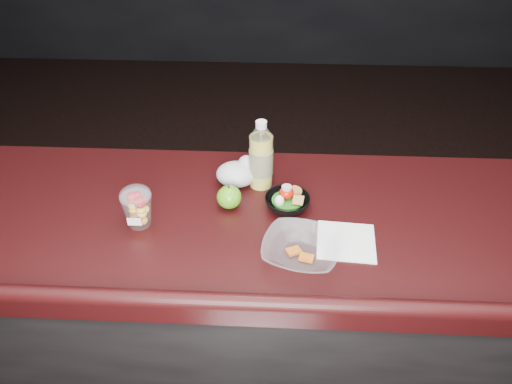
{
  "coord_description": "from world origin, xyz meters",
  "views": [
    {
      "loc": [
        0.07,
        -0.85,
        1.96
      ],
      "look_at": [
        0.01,
        0.31,
        1.1
      ],
      "focal_mm": 35.0,
      "sensor_mm": 36.0,
      "label": 1
    }
  ],
  "objects_px": {
    "snack_bowl": "(287,202)",
    "fruit_cup": "(137,206)",
    "lemonade_bottle": "(261,159)",
    "green_apple": "(229,197)",
    "takeout_bowl": "(301,250)"
  },
  "relations": [
    {
      "from": "green_apple",
      "to": "fruit_cup",
      "type": "bearing_deg",
      "value": -159.42
    },
    {
      "from": "lemonade_bottle",
      "to": "takeout_bowl",
      "type": "relative_size",
      "value": 0.92
    },
    {
      "from": "lemonade_bottle",
      "to": "takeout_bowl",
      "type": "bearing_deg",
      "value": -69.84
    },
    {
      "from": "fruit_cup",
      "to": "takeout_bowl",
      "type": "xyz_separation_m",
      "value": [
        0.47,
        -0.12,
        -0.04
      ]
    },
    {
      "from": "green_apple",
      "to": "takeout_bowl",
      "type": "distance_m",
      "value": 0.3
    },
    {
      "from": "lemonade_bottle",
      "to": "takeout_bowl",
      "type": "height_order",
      "value": "lemonade_bottle"
    },
    {
      "from": "green_apple",
      "to": "takeout_bowl",
      "type": "relative_size",
      "value": 0.31
    },
    {
      "from": "fruit_cup",
      "to": "snack_bowl",
      "type": "xyz_separation_m",
      "value": [
        0.43,
        0.09,
        -0.04
      ]
    },
    {
      "from": "fruit_cup",
      "to": "takeout_bowl",
      "type": "height_order",
      "value": "fruit_cup"
    },
    {
      "from": "green_apple",
      "to": "takeout_bowl",
      "type": "bearing_deg",
      "value": -44.78
    },
    {
      "from": "lemonade_bottle",
      "to": "snack_bowl",
      "type": "xyz_separation_m",
      "value": [
        0.08,
        -0.12,
        -0.07
      ]
    },
    {
      "from": "snack_bowl",
      "to": "green_apple",
      "type": "bearing_deg",
      "value": 179.62
    },
    {
      "from": "fruit_cup",
      "to": "green_apple",
      "type": "relative_size",
      "value": 1.64
    },
    {
      "from": "snack_bowl",
      "to": "fruit_cup",
      "type": "bearing_deg",
      "value": -167.63
    },
    {
      "from": "lemonade_bottle",
      "to": "green_apple",
      "type": "xyz_separation_m",
      "value": [
        -0.09,
        -0.12,
        -0.06
      ]
    }
  ]
}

